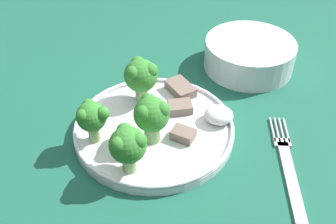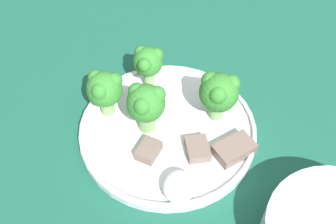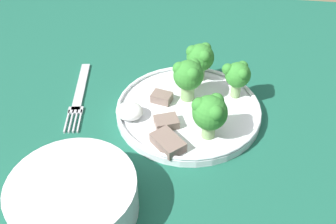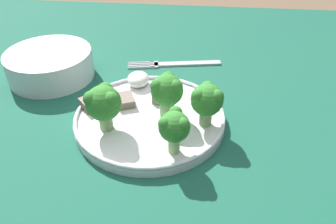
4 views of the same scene
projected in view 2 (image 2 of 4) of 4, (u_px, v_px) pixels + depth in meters
name	position (u px, v px, depth m)	size (l,w,h in m)	color
table	(243.00, 148.00, 0.61)	(1.23, 1.16, 0.70)	#195642
dinner_plate	(168.00, 129.00, 0.52)	(0.23, 0.23, 0.02)	white
broccoli_floret_near_rim_left	(146.00, 104.00, 0.48)	(0.05, 0.05, 0.07)	#7FA866
broccoli_floret_center_left	(219.00, 92.00, 0.50)	(0.05, 0.05, 0.07)	#7FA866
broccoli_floret_back_left	(104.00, 89.00, 0.50)	(0.05, 0.05, 0.07)	#7FA866
broccoli_floret_front_left	(148.00, 62.00, 0.54)	(0.04, 0.04, 0.06)	#7FA866
meat_slice_front_slice	(149.00, 151.00, 0.48)	(0.04, 0.03, 0.01)	#756056
meat_slice_middle_slice	(198.00, 149.00, 0.49)	(0.04, 0.04, 0.01)	#756056
meat_slice_rear_slice	(234.00, 149.00, 0.49)	(0.06, 0.06, 0.02)	#756056
sauce_dollop	(179.00, 186.00, 0.45)	(0.04, 0.04, 0.02)	white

